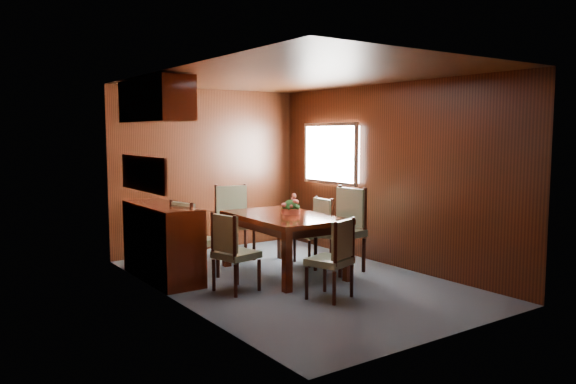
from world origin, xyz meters
TOP-DOWN VIEW (x-y plane):
  - ground at (0.00, 0.00)m, footprint 4.50×4.50m
  - room_shell at (-0.10, 0.33)m, footprint 3.06×4.52m
  - sideboard at (-1.25, 1.00)m, footprint 0.48×1.40m
  - dining_table at (0.09, 0.37)m, footprint 1.03×1.61m
  - chair_left_near at (-0.85, 0.01)m, footprint 0.48×0.49m
  - chair_left_far at (-0.98, 0.80)m, footprint 0.52×0.53m
  - chair_right_near at (0.81, 0.06)m, footprint 0.53×0.55m
  - chair_right_far at (0.79, 0.61)m, footprint 0.43×0.44m
  - chair_head at (-0.10, -0.85)m, footprint 0.52×0.51m
  - chair_foot at (0.03, 1.54)m, footprint 0.58×0.57m
  - flower_centerpiece at (0.20, 0.39)m, footprint 0.25×0.25m

SIDE VIEW (x-z plane):
  - ground at x=0.00m, z-range 0.00..0.00m
  - sideboard at x=-1.25m, z-range 0.00..0.90m
  - chair_head at x=-0.10m, z-range 0.05..0.92m
  - chair_right_far at x=0.79m, z-range 0.05..0.93m
  - chair_left_near at x=-0.85m, z-range 0.05..0.94m
  - chair_left_far at x=-0.98m, z-range 0.05..1.01m
  - chair_foot at x=0.03m, z-range 0.06..1.08m
  - chair_right_near at x=0.81m, z-range 0.06..1.13m
  - dining_table at x=0.09m, z-range 0.27..1.01m
  - flower_centerpiece at x=0.20m, z-range 0.74..0.99m
  - room_shell at x=-0.10m, z-range 0.43..2.84m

